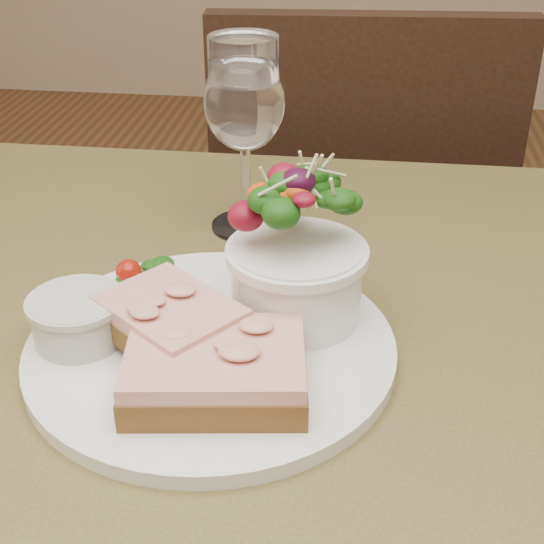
# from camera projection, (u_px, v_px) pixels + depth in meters

# --- Properties ---
(cafe_table) EXTENTS (0.80, 0.80, 0.75)m
(cafe_table) POSITION_uv_depth(u_px,v_px,m) (261.00, 447.00, 0.63)
(cafe_table) COLOR #443B1D
(cafe_table) RESTS_ON ground
(chair_far) EXTENTS (0.45, 0.45, 0.90)m
(chair_far) POSITION_uv_depth(u_px,v_px,m) (345.00, 336.00, 1.39)
(chair_far) COLOR black
(chair_far) RESTS_ON ground
(dinner_plate) EXTENTS (0.28, 0.28, 0.01)m
(dinner_plate) POSITION_uv_depth(u_px,v_px,m) (211.00, 347.00, 0.57)
(dinner_plate) COLOR white
(dinner_plate) RESTS_ON cafe_table
(sandwich_front) EXTENTS (0.13, 0.11, 0.03)m
(sandwich_front) POSITION_uv_depth(u_px,v_px,m) (216.00, 369.00, 0.51)
(sandwich_front) COLOR #482C13
(sandwich_front) RESTS_ON dinner_plate
(sandwich_back) EXTENTS (0.13, 0.12, 0.03)m
(sandwich_back) POSITION_uv_depth(u_px,v_px,m) (171.00, 320.00, 0.56)
(sandwich_back) COLOR #482C13
(sandwich_back) RESTS_ON dinner_plate
(ramekin) EXTENTS (0.07, 0.07, 0.04)m
(ramekin) POSITION_uv_depth(u_px,v_px,m) (78.00, 317.00, 0.56)
(ramekin) COLOR beige
(ramekin) RESTS_ON dinner_plate
(salad_bowl) EXTENTS (0.10, 0.10, 0.13)m
(salad_bowl) POSITION_uv_depth(u_px,v_px,m) (297.00, 249.00, 0.57)
(salad_bowl) COLOR white
(salad_bowl) RESTS_ON dinner_plate
(garnish) EXTENTS (0.05, 0.04, 0.02)m
(garnish) POSITION_uv_depth(u_px,v_px,m) (142.00, 272.00, 0.64)
(garnish) COLOR #0F3309
(garnish) RESTS_ON dinner_plate
(wine_glass) EXTENTS (0.08, 0.08, 0.18)m
(wine_glass) POSITION_uv_depth(u_px,v_px,m) (244.00, 108.00, 0.70)
(wine_glass) COLOR white
(wine_glass) RESTS_ON cafe_table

